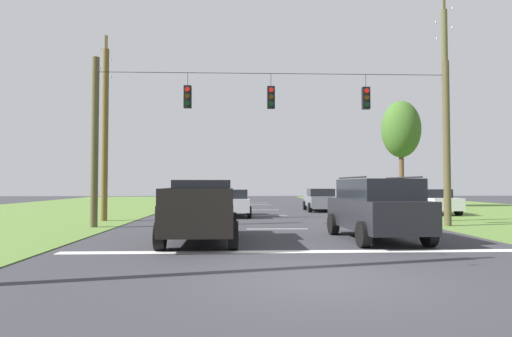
{
  "coord_description": "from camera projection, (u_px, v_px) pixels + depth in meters",
  "views": [
    {
      "loc": [
        -1.52,
        -8.48,
        1.81
      ],
      "look_at": [
        -0.69,
        14.0,
        2.63
      ],
      "focal_mm": 30.65,
      "sensor_mm": 36.0,
      "label": 1
    }
  ],
  "objects": [
    {
      "name": "lane_dash_4",
      "position": [
        255.0,
        203.0,
        42.74
      ],
      "size": [
        2.5,
        0.15,
        0.01
      ],
      "primitive_type": "cube",
      "rotation": [
        0.0,
        0.0,
        1.57
      ],
      "color": "white",
      "rests_on": "ground"
    },
    {
      "name": "lane_dash_1",
      "position": [
        266.0,
        215.0,
        25.48
      ],
      "size": [
        2.5,
        0.15,
        0.01
      ],
      "primitive_type": "cube",
      "rotation": [
        0.0,
        0.0,
        1.57
      ],
      "color": "white",
      "rests_on": "ground"
    },
    {
      "name": "overhead_signal_span",
      "position": [
        274.0,
        135.0,
        18.6
      ],
      "size": [
        15.33,
        0.31,
        7.18
      ],
      "color": "brown",
      "rests_on": "ground"
    },
    {
      "name": "stop_bar_stripe",
      "position": [
        296.0,
        252.0,
        11.72
      ],
      "size": [
        12.68,
        0.45,
        0.01
      ],
      "primitive_type": "cube",
      "color": "white",
      "rests_on": "ground"
    },
    {
      "name": "lane_dash_0",
      "position": [
        277.0,
        229.0,
        17.71
      ],
      "size": [
        2.5,
        0.15,
        0.01
      ],
      "primitive_type": "cube",
      "rotation": [
        0.0,
        0.0,
        1.57
      ],
      "color": "white",
      "rests_on": "ground"
    },
    {
      "name": "utility_pole_mid_right",
      "position": [
        446.0,
        109.0,
        21.61
      ],
      "size": [
        0.3,
        1.86,
        11.25
      ],
      "color": "brown",
      "rests_on": "ground"
    },
    {
      "name": "distant_car_oncoming",
      "position": [
        233.0,
        202.0,
        24.71
      ],
      "size": [
        2.06,
        4.32,
        1.52
      ],
      "color": "silver",
      "rests_on": "ground"
    },
    {
      "name": "distant_car_far_parked",
      "position": [
        320.0,
        199.0,
        29.65
      ],
      "size": [
        2.13,
        4.35,
        1.52
      ],
      "color": "slate",
      "rests_on": "ground"
    },
    {
      "name": "utility_pole_near_left",
      "position": [
        105.0,
        129.0,
        21.51
      ],
      "size": [
        0.31,
        1.81,
        9.21
      ],
      "color": "brown",
      "rests_on": "ground"
    },
    {
      "name": "distant_car_crossing_white",
      "position": [
        431.0,
        201.0,
        26.35
      ],
      "size": [
        2.21,
        4.39,
        1.52
      ],
      "color": "silver",
      "rests_on": "ground"
    },
    {
      "name": "pickup_truck",
      "position": [
        201.0,
        211.0,
        13.96
      ],
      "size": [
        2.38,
        5.44,
        1.95
      ],
      "color": "black",
      "rests_on": "ground"
    },
    {
      "name": "ground_plane",
      "position": [
        318.0,
        278.0,
        8.46
      ],
      "size": [
        120.0,
        120.0,
        0.0
      ],
      "primitive_type": "plane",
      "color": "#333338"
    },
    {
      "name": "tree_roadside_right",
      "position": [
        401.0,
        130.0,
        35.06
      ],
      "size": [
        3.09,
        3.09,
        8.52
      ],
      "color": "brown",
      "rests_on": "ground"
    },
    {
      "name": "lane_dash_3",
      "position": [
        257.0,
        205.0,
        38.7
      ],
      "size": [
        2.5,
        0.15,
        0.01
      ],
      "primitive_type": "cube",
      "rotation": [
        0.0,
        0.0,
        1.57
      ],
      "color": "white",
      "rests_on": "ground"
    },
    {
      "name": "suv_black",
      "position": [
        376.0,
        207.0,
        14.16
      ],
      "size": [
        2.42,
        4.89,
        2.05
      ],
      "color": "black",
      "rests_on": "ground"
    },
    {
      "name": "lane_dash_2",
      "position": [
        261.0,
        210.0,
        30.97
      ],
      "size": [
        2.5,
        0.15,
        0.01
      ],
      "primitive_type": "cube",
      "rotation": [
        0.0,
        0.0,
        1.57
      ],
      "color": "white",
      "rests_on": "ground"
    }
  ]
}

